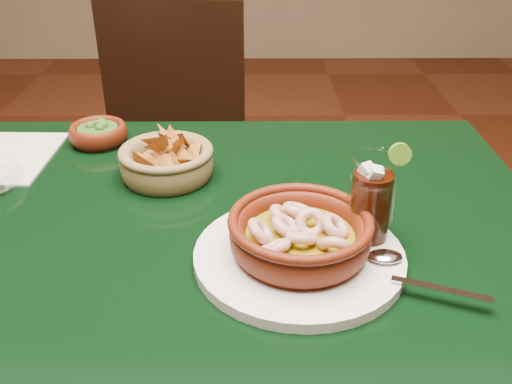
{
  "coord_description": "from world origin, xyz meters",
  "views": [
    {
      "loc": [
        0.13,
        -0.74,
        1.22
      ],
      "look_at": [
        0.14,
        -0.02,
        0.81
      ],
      "focal_mm": 40.0,
      "sensor_mm": 36.0,
      "label": 1
    }
  ],
  "objects_px": {
    "dining_table": "(170,272)",
    "cola_drink": "(371,204)",
    "dining_chair": "(170,159)",
    "chip_basket": "(167,162)",
    "shrimp_plate": "(300,240)"
  },
  "relations": [
    {
      "from": "dining_table",
      "to": "cola_drink",
      "type": "xyz_separation_m",
      "value": [
        0.3,
        -0.07,
        0.17
      ]
    },
    {
      "from": "dining_chair",
      "to": "chip_basket",
      "type": "height_order",
      "value": "dining_chair"
    },
    {
      "from": "shrimp_plate",
      "to": "cola_drink",
      "type": "distance_m",
      "value": 0.11
    },
    {
      "from": "dining_chair",
      "to": "cola_drink",
      "type": "bearing_deg",
      "value": -62.99
    },
    {
      "from": "shrimp_plate",
      "to": "chip_basket",
      "type": "bearing_deg",
      "value": 130.13
    },
    {
      "from": "dining_table",
      "to": "cola_drink",
      "type": "bearing_deg",
      "value": -13.24
    },
    {
      "from": "dining_table",
      "to": "shrimp_plate",
      "type": "bearing_deg",
      "value": -28.54
    },
    {
      "from": "shrimp_plate",
      "to": "chip_basket",
      "type": "distance_m",
      "value": 0.33
    },
    {
      "from": "dining_table",
      "to": "dining_chair",
      "type": "xyz_separation_m",
      "value": [
        -0.1,
        0.71,
        -0.14
      ]
    },
    {
      "from": "dining_table",
      "to": "cola_drink",
      "type": "height_order",
      "value": "cola_drink"
    },
    {
      "from": "shrimp_plate",
      "to": "cola_drink",
      "type": "height_order",
      "value": "cola_drink"
    },
    {
      "from": "dining_table",
      "to": "shrimp_plate",
      "type": "relative_size",
      "value": 3.23
    },
    {
      "from": "chip_basket",
      "to": "dining_chair",
      "type": "bearing_deg",
      "value": 98.66
    },
    {
      "from": "dining_chair",
      "to": "cola_drink",
      "type": "relative_size",
      "value": 5.8
    },
    {
      "from": "dining_table",
      "to": "dining_chair",
      "type": "distance_m",
      "value": 0.73
    }
  ]
}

